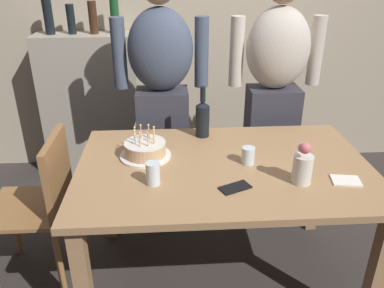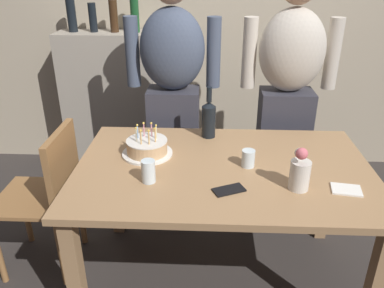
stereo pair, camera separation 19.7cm
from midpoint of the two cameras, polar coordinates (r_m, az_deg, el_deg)
name	(u,v)px [view 1 (the left image)]	position (r m, az deg, el deg)	size (l,w,h in m)	color
ground_plane	(220,274)	(2.43, 1.66, -18.63)	(10.00, 10.00, 0.00)	#332D2B
back_wall	(200,12)	(3.31, -0.61, 18.76)	(5.20, 0.10, 2.60)	tan
dining_table	(224,181)	(2.03, 1.89, -5.52)	(1.50, 0.96, 0.74)	#A37A51
birthday_cake	(145,150)	(2.07, -9.62, -0.92)	(0.27, 0.27, 0.17)	white
water_glass_near	(248,155)	(1.99, 5.46, -1.76)	(0.07, 0.07, 0.09)	silver
water_glass_far	(153,173)	(1.81, -8.87, -4.39)	(0.07, 0.07, 0.11)	silver
wine_bottle	(203,118)	(2.26, -0.93, 3.85)	(0.08, 0.08, 0.30)	black
cell_phone	(235,188)	(1.79, 3.21, -6.50)	(0.14, 0.07, 0.01)	black
napkin_stack	(346,181)	(1.94, 19.03, -5.20)	(0.13, 0.10, 0.01)	white
flower_vase	(303,166)	(1.83, 13.02, -3.19)	(0.09, 0.09, 0.22)	silver
person_man_bearded	(162,97)	(2.58, -6.63, 6.87)	(0.61, 0.27, 1.66)	#33333D
person_woman_cardigan	(274,95)	(2.64, 9.85, 7.14)	(0.61, 0.27, 1.66)	#33333D
dining_chair	(43,198)	(2.31, -23.39, -7.43)	(0.42, 0.42, 0.87)	olive
shelf_cabinet	(92,106)	(3.33, -16.12, 5.40)	(0.77, 0.30, 1.47)	#9E9384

